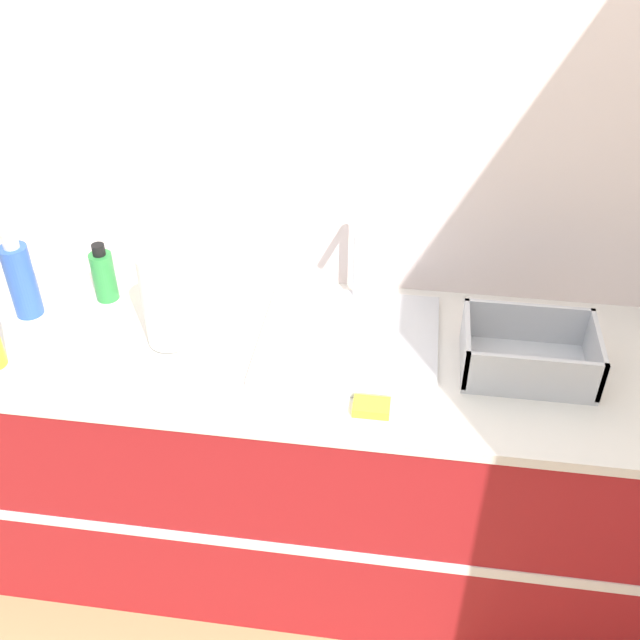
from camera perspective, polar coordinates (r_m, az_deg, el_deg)
ground_plane at (r=2.50m, az=-2.13°, el=-22.76°), size 12.00×12.00×0.00m
wall_back at (r=2.10m, az=0.18°, el=12.81°), size 4.60×0.06×2.60m
counter_cabinet at (r=2.33m, az=-1.04°, el=-10.54°), size 2.22×0.66×0.88m
sink at (r=2.04m, az=2.25°, el=-1.14°), size 0.48×0.44×0.30m
paper_towel_roll at (r=2.00m, az=-11.76°, el=1.48°), size 0.12×0.12×0.28m
dish_rack at (r=2.00m, az=15.56°, el=-2.62°), size 0.34×0.23×0.13m
bottle_blue at (r=2.24m, az=-21.84°, el=2.95°), size 0.08×0.08×0.27m
bottle_green at (r=2.25m, az=-16.16°, el=3.32°), size 0.07×0.07×0.18m
sponge at (r=1.83m, az=3.93°, el=-6.65°), size 0.09×0.06×0.02m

